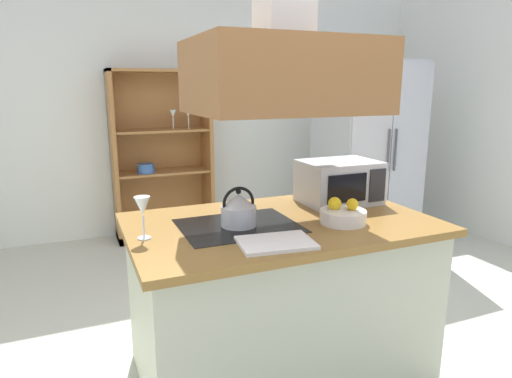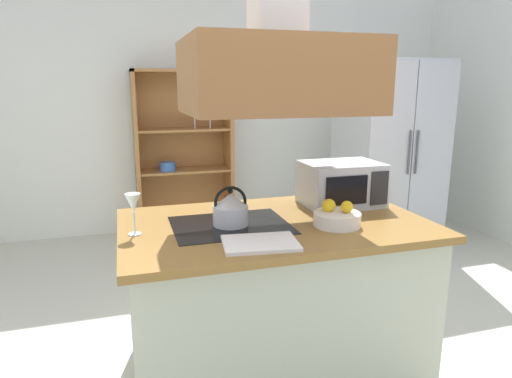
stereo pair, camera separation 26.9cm
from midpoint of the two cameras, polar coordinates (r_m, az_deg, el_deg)
ground_plane at (r=2.76m, az=3.23°, el=-22.59°), size 7.80×7.80×0.00m
wall_back at (r=5.11m, az=-11.60°, el=9.94°), size 6.00×0.12×2.70m
kitchen_island at (r=2.57m, az=0.01°, el=-13.68°), size 1.62×0.99×0.90m
range_hood at (r=2.30m, az=0.02°, el=16.92°), size 0.90×0.70×1.23m
refrigerator at (r=4.67m, az=12.35°, el=4.37°), size 0.90×0.77×1.85m
dish_cabinet at (r=4.92m, az=-13.53°, el=3.07°), size 1.03×0.40×1.77m
kettle at (r=2.30m, az=-5.60°, el=-2.71°), size 0.18×0.18×0.21m
cutting_board at (r=2.05m, az=-1.22°, el=-6.95°), size 0.37×0.28×0.02m
microwave at (r=2.77m, az=7.87°, el=0.88°), size 0.46×0.35×0.26m
wine_glass_on_counter at (r=2.19m, az=-17.78°, el=-2.36°), size 0.08×0.08×0.21m
fruit_bowl at (r=2.37m, az=7.89°, el=-3.36°), size 0.24×0.24×0.13m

